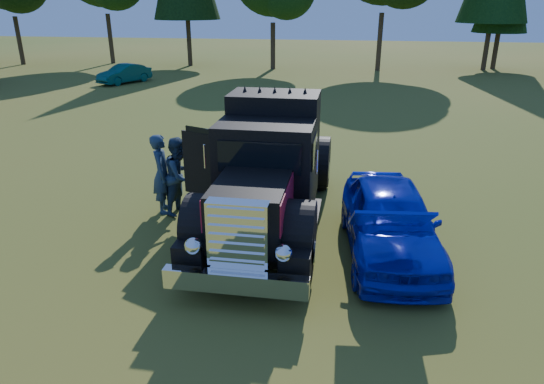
{
  "coord_description": "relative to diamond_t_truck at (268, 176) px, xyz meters",
  "views": [
    {
      "loc": [
        2.15,
        -8.57,
        4.97
      ],
      "look_at": [
        0.68,
        0.44,
        1.36
      ],
      "focal_mm": 32.0,
      "sensor_mm": 36.0,
      "label": 1
    }
  ],
  "objects": [
    {
      "name": "diamond_t_truck",
      "position": [
        0.0,
        0.0,
        0.0
      ],
      "size": [
        3.31,
        7.16,
        3.0
      ],
      "color": "black",
      "rests_on": "ground"
    },
    {
      "name": "distant_teal_car",
      "position": [
        -12.72,
        19.57,
        -0.69
      ],
      "size": [
        2.68,
        3.76,
        1.18
      ],
      "primitive_type": "imported",
      "rotation": [
        0.0,
        0.0,
        -0.45
      ],
      "color": "#09343B",
      "rests_on": "ground"
    },
    {
      "name": "spectator_far",
      "position": [
        -2.29,
        0.54,
        -0.31
      ],
      "size": [
        0.92,
        1.08,
        1.93
      ],
      "primitive_type": "imported",
      "rotation": [
        0.0,
        0.0,
        1.34
      ],
      "color": "#1C2142",
      "rests_on": "ground"
    },
    {
      "name": "spectator_near",
      "position": [
        -2.74,
        0.52,
        -0.29
      ],
      "size": [
        0.64,
        0.82,
        1.99
      ],
      "primitive_type": "imported",
      "rotation": [
        0.0,
        0.0,
        1.82
      ],
      "color": "#22324F",
      "rests_on": "ground"
    },
    {
      "name": "hotrod_coupe",
      "position": [
        2.68,
        -0.85,
        -0.52
      ],
      "size": [
        2.21,
        4.58,
        1.89
      ],
      "color": "#1307A8",
      "rests_on": "ground"
    },
    {
      "name": "ground",
      "position": [
        -0.4,
        -1.59,
        -1.28
      ],
      "size": [
        120.0,
        120.0,
        0.0
      ],
      "primitive_type": "plane",
      "color": "#3A5619",
      "rests_on": "ground"
    }
  ]
}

